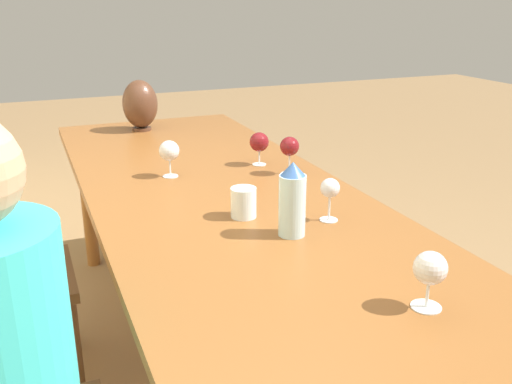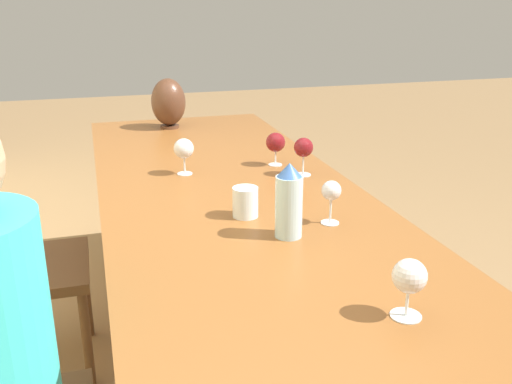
{
  "view_description": "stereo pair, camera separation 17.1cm",
  "coord_description": "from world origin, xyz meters",
  "px_view_note": "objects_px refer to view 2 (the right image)",
  "views": [
    {
      "loc": [
        -1.6,
        0.62,
        1.43
      ],
      "look_at": [
        -0.1,
        0.0,
        0.87
      ],
      "focal_mm": 40.0,
      "sensor_mm": 36.0,
      "label": 1
    },
    {
      "loc": [
        -1.66,
        0.45,
        1.43
      ],
      "look_at": [
        -0.1,
        0.0,
        0.87
      ],
      "focal_mm": 40.0,
      "sensor_mm": 36.0,
      "label": 2
    }
  ],
  "objects_px": {
    "water_bottle": "(289,201)",
    "wine_glass_1": "(184,149)",
    "wine_glass_5": "(276,143)",
    "chair_far": "(9,263)",
    "vase": "(168,102)",
    "wine_glass_4": "(304,148)",
    "wine_glass_0": "(409,277)",
    "water_tumbler": "(245,202)",
    "wine_glass_3": "(331,192)"
  },
  "relations": [
    {
      "from": "water_bottle",
      "to": "wine_glass_1",
      "type": "bearing_deg",
      "value": 15.34
    },
    {
      "from": "wine_glass_1",
      "to": "wine_glass_5",
      "type": "height_order",
      "value": "wine_glass_1"
    },
    {
      "from": "wine_glass_1",
      "to": "chair_far",
      "type": "xyz_separation_m",
      "value": [
        0.0,
        0.68,
        -0.39
      ]
    },
    {
      "from": "water_bottle",
      "to": "wine_glass_5",
      "type": "bearing_deg",
      "value": -15.2
    },
    {
      "from": "wine_glass_1",
      "to": "chair_far",
      "type": "height_order",
      "value": "wine_glass_1"
    },
    {
      "from": "vase",
      "to": "wine_glass_4",
      "type": "relative_size",
      "value": 1.74
    },
    {
      "from": "wine_glass_0",
      "to": "chair_far",
      "type": "distance_m",
      "value": 1.56
    },
    {
      "from": "vase",
      "to": "wine_glass_4",
      "type": "xyz_separation_m",
      "value": [
        -0.97,
        -0.38,
        -0.03
      ]
    },
    {
      "from": "water_tumbler",
      "to": "chair_far",
      "type": "bearing_deg",
      "value": 57.66
    },
    {
      "from": "wine_glass_0",
      "to": "water_tumbler",
      "type": "bearing_deg",
      "value": 15.0
    },
    {
      "from": "water_bottle",
      "to": "wine_glass_5",
      "type": "distance_m",
      "value": 0.72
    },
    {
      "from": "wine_glass_3",
      "to": "wine_glass_5",
      "type": "distance_m",
      "value": 0.64
    },
    {
      "from": "wine_glass_3",
      "to": "chair_far",
      "type": "relative_size",
      "value": 0.16
    },
    {
      "from": "wine_glass_0",
      "to": "chair_far",
      "type": "bearing_deg",
      "value": 39.63
    },
    {
      "from": "water_tumbler",
      "to": "vase",
      "type": "xyz_separation_m",
      "value": [
        1.32,
        0.05,
        0.09
      ]
    },
    {
      "from": "wine_glass_4",
      "to": "wine_glass_1",
      "type": "bearing_deg",
      "value": 71.99
    },
    {
      "from": "vase",
      "to": "chair_far",
      "type": "xyz_separation_m",
      "value": [
        -0.82,
        0.74,
        -0.42
      ]
    },
    {
      "from": "water_bottle",
      "to": "vase",
      "type": "xyz_separation_m",
      "value": [
        1.51,
        0.13,
        0.03
      ]
    },
    {
      "from": "wine_glass_3",
      "to": "wine_glass_4",
      "type": "height_order",
      "value": "wine_glass_4"
    },
    {
      "from": "wine_glass_4",
      "to": "chair_far",
      "type": "height_order",
      "value": "wine_glass_4"
    },
    {
      "from": "vase",
      "to": "wine_glass_5",
      "type": "relative_size",
      "value": 1.9
    },
    {
      "from": "water_bottle",
      "to": "chair_far",
      "type": "bearing_deg",
      "value": 51.69
    },
    {
      "from": "vase",
      "to": "wine_glass_1",
      "type": "relative_size",
      "value": 1.81
    },
    {
      "from": "water_bottle",
      "to": "water_tumbler",
      "type": "height_order",
      "value": "water_bottle"
    },
    {
      "from": "water_bottle",
      "to": "wine_glass_5",
      "type": "xyz_separation_m",
      "value": [
        0.7,
        -0.19,
        -0.01
      ]
    },
    {
      "from": "vase",
      "to": "wine_glass_3",
      "type": "height_order",
      "value": "vase"
    },
    {
      "from": "wine_glass_4",
      "to": "chair_far",
      "type": "relative_size",
      "value": 0.17
    },
    {
      "from": "wine_glass_4",
      "to": "chair_far",
      "type": "distance_m",
      "value": 1.19
    },
    {
      "from": "vase",
      "to": "wine_glass_1",
      "type": "xyz_separation_m",
      "value": [
        -0.83,
        0.06,
        -0.03
      ]
    },
    {
      "from": "water_bottle",
      "to": "wine_glass_5",
      "type": "relative_size",
      "value": 1.63
    },
    {
      "from": "wine_glass_0",
      "to": "wine_glass_1",
      "type": "bearing_deg",
      "value": 13.89
    },
    {
      "from": "water_bottle",
      "to": "wine_glass_0",
      "type": "bearing_deg",
      "value": -168.2
    },
    {
      "from": "wine_glass_0",
      "to": "chair_far",
      "type": "xyz_separation_m",
      "value": [
        1.17,
        0.96,
        -0.39
      ]
    },
    {
      "from": "wine_glass_1",
      "to": "wine_glass_3",
      "type": "xyz_separation_m",
      "value": [
        -0.62,
        -0.34,
        0.0
      ]
    },
    {
      "from": "water_bottle",
      "to": "wine_glass_1",
      "type": "height_order",
      "value": "water_bottle"
    },
    {
      "from": "wine_glass_4",
      "to": "wine_glass_5",
      "type": "distance_m",
      "value": 0.17
    },
    {
      "from": "wine_glass_0",
      "to": "wine_glass_5",
      "type": "relative_size",
      "value": 1.0
    },
    {
      "from": "chair_far",
      "to": "vase",
      "type": "bearing_deg",
      "value": -41.78
    },
    {
      "from": "water_tumbler",
      "to": "chair_far",
      "type": "height_order",
      "value": "water_tumbler"
    },
    {
      "from": "vase",
      "to": "wine_glass_3",
      "type": "relative_size",
      "value": 1.89
    },
    {
      "from": "water_tumbler",
      "to": "wine_glass_1",
      "type": "relative_size",
      "value": 0.67
    },
    {
      "from": "water_bottle",
      "to": "wine_glass_4",
      "type": "distance_m",
      "value": 0.59
    },
    {
      "from": "wine_glass_5",
      "to": "chair_far",
      "type": "distance_m",
      "value": 1.12
    },
    {
      "from": "wine_glass_5",
      "to": "wine_glass_1",
      "type": "bearing_deg",
      "value": 92.77
    },
    {
      "from": "wine_glass_0",
      "to": "wine_glass_4",
      "type": "height_order",
      "value": "wine_glass_4"
    },
    {
      "from": "wine_glass_1",
      "to": "wine_glass_5",
      "type": "xyz_separation_m",
      "value": [
        0.02,
        -0.38,
        -0.01
      ]
    },
    {
      "from": "vase",
      "to": "wine_glass_5",
      "type": "xyz_separation_m",
      "value": [
        -0.81,
        -0.32,
        -0.04
      ]
    },
    {
      "from": "wine_glass_1",
      "to": "chair_far",
      "type": "distance_m",
      "value": 0.78
    },
    {
      "from": "wine_glass_0",
      "to": "wine_glass_3",
      "type": "bearing_deg",
      "value": -5.73
    },
    {
      "from": "vase",
      "to": "wine_glass_4",
      "type": "height_order",
      "value": "vase"
    }
  ]
}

